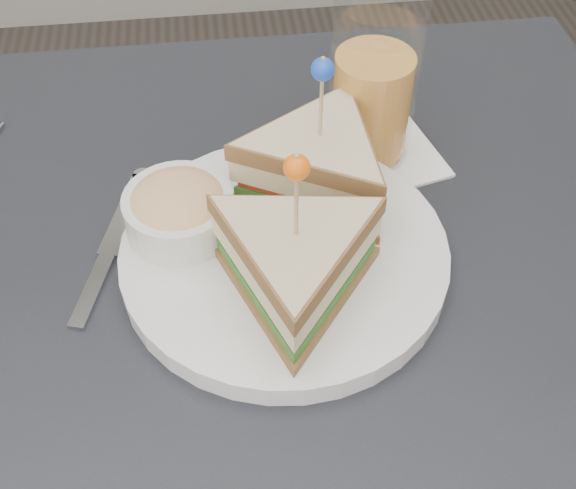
# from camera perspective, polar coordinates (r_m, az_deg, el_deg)

# --- Properties ---
(table) EXTENTS (0.80, 0.80, 0.75)m
(table) POSITION_cam_1_polar(r_m,az_deg,el_deg) (0.68, -0.74, -7.81)
(table) COLOR black
(table) RESTS_ON ground
(plate_meal) EXTENTS (0.37, 0.37, 0.17)m
(plate_meal) POSITION_cam_1_polar(r_m,az_deg,el_deg) (0.61, 0.13, 1.88)
(plate_meal) COLOR white
(plate_meal) RESTS_ON table
(cutlery_knife) EXTENTS (0.07, 0.19, 0.01)m
(cutlery_knife) POSITION_cam_1_polar(r_m,az_deg,el_deg) (0.67, -13.85, -0.31)
(cutlery_knife) COLOR #B6BBC2
(cutlery_knife) RESTS_ON table
(drink_set) EXTENTS (0.16, 0.16, 0.17)m
(drink_set) POSITION_cam_1_polar(r_m,az_deg,el_deg) (0.71, 6.69, 11.95)
(drink_set) COLOR white
(drink_set) RESTS_ON table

